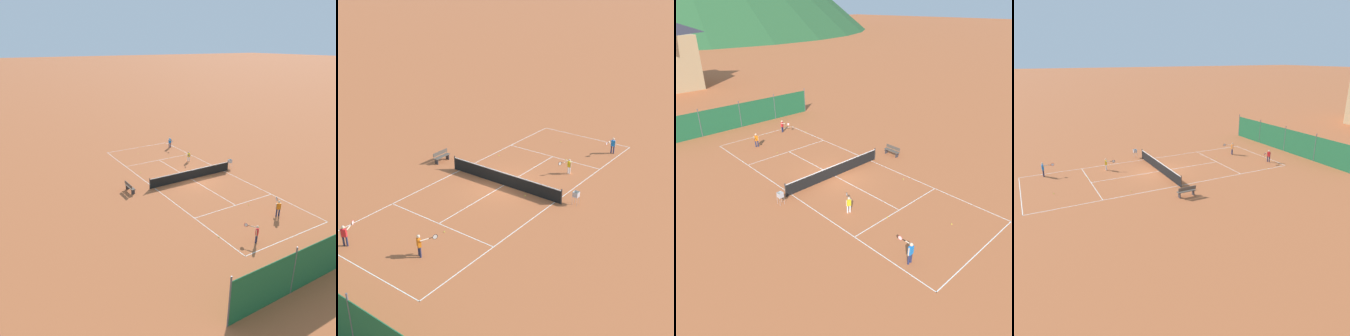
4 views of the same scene
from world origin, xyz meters
The scene contains 15 objects.
ground_plane centered at (0.00, 0.00, 0.00)m, with size 600.00×600.00×0.00m, color #B25B33.
court_line_markings centered at (0.00, 0.00, 0.00)m, with size 8.25×23.85×0.01m.
tennis_net centered at (0.00, 0.00, 0.50)m, with size 9.18×0.08×1.06m.
player_far_baseline centered at (-1.56, 9.36, 0.77)m, with size 0.79×0.96×1.32m.
player_far_service centered at (-2.60, -4.31, 0.67)m, with size 0.66×0.88×1.14m.
player_near_service centered at (-3.47, -9.81, 0.77)m, with size 0.45×1.08×1.32m.
player_near_baseline centered at (2.44, 11.08, 0.74)m, with size 0.52×1.06×1.26m.
tennis_ball_alley_right centered at (-1.22, -6.43, 0.03)m, with size 0.07×0.07×0.07m, color #CCE033.
tennis_ball_alley_left centered at (3.51, -3.98, 0.03)m, with size 0.07×0.07×0.07m, color #CCE033.
tennis_ball_service_box centered at (1.12, -9.56, 0.03)m, with size 0.07×0.07×0.07m, color #CCE033.
tennis_ball_near_corner centered at (4.16, 9.39, 0.03)m, with size 0.07×0.07×0.07m, color #CCE033.
tennis_ball_far_corner centered at (-0.92, 6.91, 0.03)m, with size 0.07×0.07×0.07m, color #CCE033.
tennis_ball_mid_court centered at (-2.09, 0.47, 0.03)m, with size 0.07×0.07×0.07m, color #CCE033.
ball_hopper centered at (-5.30, -0.53, 0.66)m, with size 0.36×0.36×0.89m.
courtside_bench centered at (6.34, -0.44, 0.45)m, with size 0.36×1.50×0.84m.
Camera 1 is at (16.93, 24.09, 12.46)m, focal length 35.00 mm.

